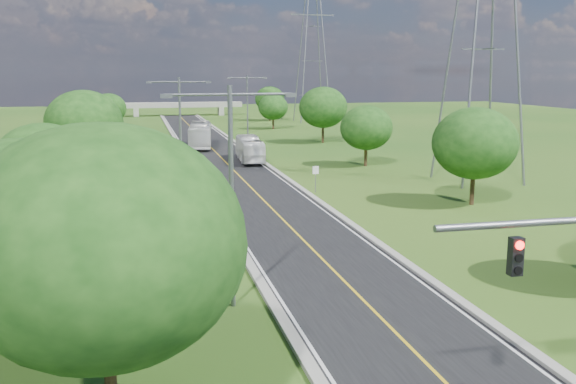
# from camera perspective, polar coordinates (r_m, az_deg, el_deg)

# --- Properties ---
(ground) EXTENTS (260.00, 260.00, 0.00)m
(ground) POSITION_cam_1_polar(r_m,az_deg,el_deg) (77.12, -5.72, 2.78)
(ground) COLOR #1D4914
(ground) RESTS_ON ground
(road) EXTENTS (8.00, 150.00, 0.06)m
(road) POSITION_cam_1_polar(r_m,az_deg,el_deg) (83.02, -6.27, 3.35)
(road) COLOR black
(road) RESTS_ON ground
(curb_left) EXTENTS (0.50, 150.00, 0.22)m
(curb_left) POSITION_cam_1_polar(r_m,az_deg,el_deg) (82.60, -9.20, 3.30)
(curb_left) COLOR gray
(curb_left) RESTS_ON ground
(curb_right) EXTENTS (0.50, 150.00, 0.22)m
(curb_right) POSITION_cam_1_polar(r_m,az_deg,el_deg) (83.62, -3.38, 3.51)
(curb_right) COLOR gray
(curb_right) RESTS_ON ground
(speed_limit_sign) EXTENTS (0.55, 0.09, 2.40)m
(speed_limit_sign) POSITION_cam_1_polar(r_m,az_deg,el_deg) (56.54, 2.47, 1.56)
(speed_limit_sign) COLOR slate
(speed_limit_sign) RESTS_ON ground
(overpass) EXTENTS (30.00, 3.00, 3.20)m
(overpass) POSITION_cam_1_polar(r_m,az_deg,el_deg) (156.27, -9.67, 7.58)
(overpass) COLOR gray
(overpass) RESTS_ON ground
(streetlight_near_left) EXTENTS (5.90, 0.25, 10.00)m
(streetlight_near_left) POSITION_cam_1_polar(r_m,az_deg,el_deg) (28.40, -5.07, 1.25)
(streetlight_near_left) COLOR slate
(streetlight_near_left) RESTS_ON ground
(streetlight_mid_left) EXTENTS (5.90, 0.25, 10.00)m
(streetlight_mid_left) POSITION_cam_1_polar(r_m,az_deg,el_deg) (61.04, -9.56, 6.21)
(streetlight_mid_left) COLOR slate
(streetlight_mid_left) RESTS_ON ground
(streetlight_far_right) EXTENTS (5.90, 0.25, 10.00)m
(streetlight_far_right) POSITION_cam_1_polar(r_m,az_deg,el_deg) (95.20, -3.63, 7.91)
(streetlight_far_right) COLOR slate
(streetlight_far_right) RESTS_ON ground
(power_tower_near) EXTENTS (9.00, 6.40, 28.00)m
(power_tower_near) POSITION_cam_1_polar(r_m,az_deg,el_deg) (64.34, 17.02, 13.31)
(power_tower_near) COLOR slate
(power_tower_near) RESTS_ON ground
(power_tower_far) EXTENTS (9.00, 6.40, 28.00)m
(power_tower_far) POSITION_cam_1_polar(r_m,az_deg,el_deg) (135.63, 2.17, 12.16)
(power_tower_far) COLOR slate
(power_tower_far) RESTS_ON ground
(tree_la) EXTENTS (7.14, 7.14, 8.30)m
(tree_la) POSITION_cam_1_polar(r_m,az_deg,el_deg) (24.66, -22.38, -2.59)
(tree_la) COLOR black
(tree_la) RESTS_ON ground
(tree_lb) EXTENTS (6.30, 6.30, 7.33)m
(tree_lb) POSITION_cam_1_polar(r_m,az_deg,el_deg) (44.55, -20.94, 2.33)
(tree_lb) COLOR black
(tree_lb) RESTS_ON ground
(tree_lc) EXTENTS (7.56, 7.56, 8.79)m
(tree_lc) POSITION_cam_1_polar(r_m,az_deg,el_deg) (66.12, -17.69, 5.87)
(tree_lc) COLOR black
(tree_lc) RESTS_ON ground
(tree_ld) EXTENTS (6.72, 6.72, 7.82)m
(tree_ld) POSITION_cam_1_polar(r_m,az_deg,el_deg) (90.19, -17.83, 6.63)
(tree_ld) COLOR black
(tree_ld) RESTS_ON ground
(tree_le) EXTENTS (5.88, 5.88, 6.84)m
(tree_le) POSITION_cam_1_polar(r_m,az_deg,el_deg) (114.00, -15.65, 7.19)
(tree_le) COLOR black
(tree_le) RESTS_ON ground
(tree_lf) EXTENTS (7.98, 7.98, 9.28)m
(tree_lf) POSITION_cam_1_polar(r_m,az_deg,el_deg) (18.38, -16.11, -4.57)
(tree_lf) COLOR black
(tree_lf) RESTS_ON ground
(tree_rb) EXTENTS (6.72, 6.72, 7.82)m
(tree_rb) POSITION_cam_1_polar(r_m,az_deg,el_deg) (52.89, 16.27, 4.17)
(tree_rb) COLOR black
(tree_rb) RESTS_ON ground
(tree_rc) EXTENTS (5.88, 5.88, 6.84)m
(tree_rc) POSITION_cam_1_polar(r_m,az_deg,el_deg) (72.46, 6.98, 5.69)
(tree_rc) COLOR black
(tree_rc) RESTS_ON ground
(tree_rd) EXTENTS (7.14, 7.14, 8.30)m
(tree_rd) POSITION_cam_1_polar(r_m,az_deg,el_deg) (95.76, 3.14, 7.52)
(tree_rd) COLOR black
(tree_rd) RESTS_ON ground
(tree_re) EXTENTS (5.46, 5.46, 6.35)m
(tree_re) POSITION_cam_1_polar(r_m,az_deg,el_deg) (118.47, -1.33, 7.55)
(tree_re) COLOR black
(tree_re) RESTS_ON ground
(tree_rf) EXTENTS (6.30, 6.30, 7.33)m
(tree_rf) POSITION_cam_1_polar(r_m,az_deg,el_deg) (138.71, -1.63, 8.27)
(tree_rf) COLOR black
(tree_rf) RESTS_ON ground
(bus_outbound) EXTENTS (3.06, 10.50, 2.89)m
(bus_outbound) POSITION_cam_1_polar(r_m,az_deg,el_deg) (75.96, -3.42, 3.83)
(bus_outbound) COLOR white
(bus_outbound) RESTS_ON road
(bus_inbound) EXTENTS (4.33, 12.60, 3.44)m
(bus_inbound) POSITION_cam_1_polar(r_m,az_deg,el_deg) (90.56, -7.81, 5.04)
(bus_inbound) COLOR silver
(bus_inbound) RESTS_ON road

